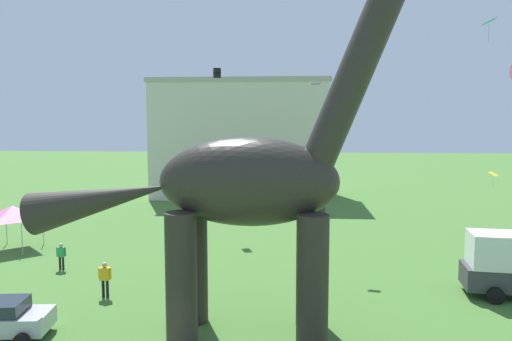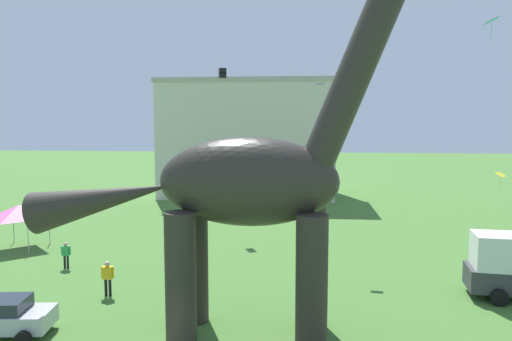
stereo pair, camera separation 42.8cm
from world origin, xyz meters
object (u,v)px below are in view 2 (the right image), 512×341
object	(u,v)px
person_photographer	(108,275)
kite_far_left	(501,175)
dinosaur_sculpture	(246,182)
kite_high_left	(492,21)
person_watching_child	(66,252)
kite_mid_right	(223,73)
person_far_spectator	(192,249)
festival_canopy_tent	(19,211)
kite_mid_left	(320,84)

from	to	relation	value
person_photographer	kite_far_left	world-z (taller)	kite_far_left
dinosaur_sculpture	kite_high_left	world-z (taller)	dinosaur_sculpture
person_watching_child	kite_far_left	world-z (taller)	kite_far_left
kite_mid_right	kite_high_left	xyz separation A→B (m)	(14.05, -19.51, 0.07)
person_watching_child	kite_mid_right	distance (m)	18.94
person_photographer	kite_high_left	xyz separation A→B (m)	(17.01, -2.24, 11.58)
person_far_spectator	kite_high_left	xyz separation A→B (m)	(13.94, -7.50, 11.60)
person_watching_child	festival_canopy_tent	bearing A→B (deg)	164.84
kite_mid_left	kite_far_left	distance (m)	15.57
person_watching_child	kite_mid_left	world-z (taller)	kite_mid_left
person_far_spectator	festival_canopy_tent	bearing A→B (deg)	111.54
person_watching_child	person_far_spectator	bearing A→B (deg)	31.09
kite_mid_left	kite_high_left	size ratio (longest dim) A/B	0.87
dinosaur_sculpture	person_photographer	distance (m)	9.81
kite_mid_right	dinosaur_sculpture	bearing A→B (deg)	-77.98
kite_far_left	kite_mid_right	distance (m)	22.57
festival_canopy_tent	person_photographer	bearing A→B (deg)	-40.87
kite_mid_right	kite_far_left	bearing A→B (deg)	-8.50
kite_high_left	kite_mid_left	bearing A→B (deg)	119.67
person_watching_child	person_far_spectator	xyz separation A→B (m)	(7.36, 1.08, 0.09)
person_watching_child	festival_canopy_tent	xyz separation A→B (m)	(-5.37, 4.18, 1.58)
person_watching_child	person_far_spectator	size ratio (longest dim) A/B	0.91
person_far_spectator	kite_far_left	world-z (taller)	kite_far_left
kite_high_left	person_photographer	bearing A→B (deg)	172.49
person_watching_child	festival_canopy_tent	world-z (taller)	festival_canopy_tent
dinosaur_sculpture	kite_far_left	size ratio (longest dim) A/B	15.75
dinosaur_sculpture	kite_far_left	world-z (taller)	dinosaur_sculpture
kite_mid_left	kite_far_left	xyz separation A→B (m)	(13.28, 5.19, -6.27)
person_far_spectator	kite_mid_right	distance (m)	16.65
person_watching_child	person_far_spectator	world-z (taller)	person_far_spectator
festival_canopy_tent	kite_high_left	bearing A→B (deg)	-21.68
person_watching_child	dinosaur_sculpture	bearing A→B (deg)	-11.13
dinosaur_sculpture	person_watching_child	size ratio (longest dim) A/B	10.99
dinosaur_sculpture	kite_mid_left	xyz separation A→B (m)	(3.22, 12.64, 4.75)
person_photographer	kite_far_left	distance (m)	28.03
festival_canopy_tent	kite_high_left	size ratio (longest dim) A/B	3.49
person_photographer	festival_canopy_tent	distance (m)	12.86
person_watching_child	kite_high_left	bearing A→B (deg)	5.99
kite_mid_left	kite_mid_right	bearing A→B (deg)	132.71
person_far_spectator	person_watching_child	bearing A→B (deg)	133.58
person_watching_child	kite_far_left	distance (m)	30.16
person_photographer	kite_far_left	size ratio (longest dim) A/B	1.60
person_watching_child	kite_high_left	world-z (taller)	kite_high_left
person_watching_child	festival_canopy_tent	distance (m)	6.99
festival_canopy_tent	kite_far_left	size ratio (longest dim) A/B	2.84
person_photographer	kite_high_left	bearing A→B (deg)	108.34
festival_canopy_tent	dinosaur_sculpture	bearing A→B (deg)	-35.20
dinosaur_sculpture	person_photographer	bearing A→B (deg)	155.99
person_watching_child	kite_mid_left	distance (m)	18.65
kite_far_left	kite_mid_right	size ratio (longest dim) A/B	1.42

